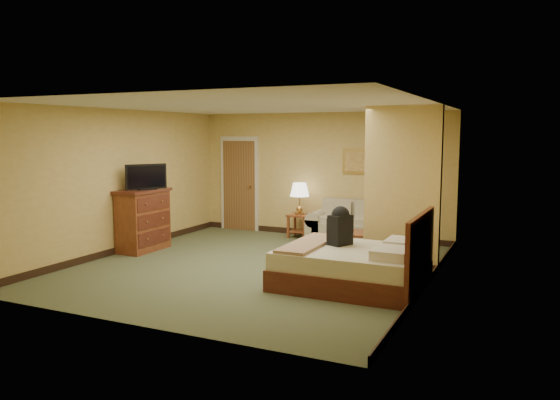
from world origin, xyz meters
The scene contains 17 objects.
floor centered at (0.00, 0.00, 0.00)m, with size 6.00×6.00×0.00m, color #4C5336.
ceiling centered at (0.00, 0.00, 2.60)m, with size 6.00×6.00×0.00m, color white.
back_wall centered at (0.00, 3.00, 1.30)m, with size 5.50×0.02×2.60m, color tan.
left_wall centered at (-2.75, 0.00, 1.30)m, with size 0.02×6.00×2.60m, color tan.
right_wall centered at (2.75, 0.00, 1.30)m, with size 0.02×6.00×2.60m, color tan.
partition centered at (2.15, 0.93, 1.30)m, with size 1.20×0.15×2.60m, color tan.
door centered at (-1.95, 2.96, 1.03)m, with size 0.94×0.16×2.10m.
baseboard centered at (0.00, 2.99, 0.06)m, with size 5.50×0.02×0.12m, color black.
loveseat centered at (0.80, 2.57, 0.27)m, with size 1.67×0.78×0.84m.
side_table centered at (-0.35, 2.65, 0.32)m, with size 0.44×0.44×0.49m.
table_lamp centered at (-0.35, 2.65, 0.99)m, with size 0.40×0.40×0.66m.
coffee_table centered at (1.29, 1.44, 0.31)m, with size 0.83×0.83×0.44m.
wall_picture centered at (0.80, 2.97, 1.60)m, with size 0.66×0.04×0.51m.
dresser centered at (-2.48, 0.25, 0.58)m, with size 0.56×1.07×1.14m.
tv centered at (-2.38, 0.25, 1.36)m, with size 0.44×0.69×0.47m.
bed centered at (1.82, -0.42, 0.30)m, with size 2.00×1.70×1.10m.
backpack centered at (1.51, -0.23, 0.84)m, with size 0.34×0.39×0.57m.
Camera 1 is at (4.03, -7.71, 2.16)m, focal length 35.00 mm.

